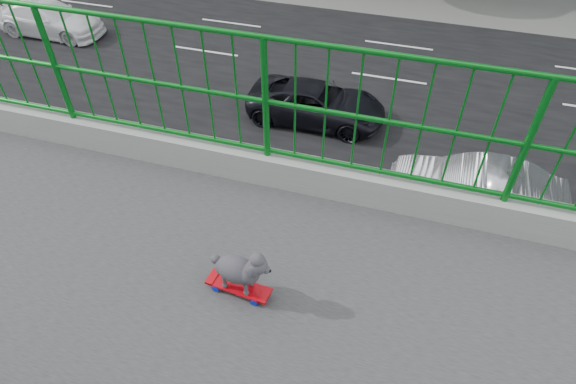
% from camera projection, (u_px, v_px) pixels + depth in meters
% --- Properties ---
extents(road, '(18.00, 90.00, 0.02)m').
position_uv_depth(road, '(377.00, 119.00, 17.39)').
color(road, black).
rests_on(road, ground).
extents(railing, '(3.00, 24.00, 1.42)m').
position_uv_depth(railing, '(204.00, 284.00, 3.39)').
color(railing, gray).
rests_on(railing, footbridge).
extents(skateboard, '(0.19, 0.50, 0.07)m').
position_uv_depth(skateboard, '(239.00, 287.00, 3.57)').
color(skateboard, red).
rests_on(skateboard, footbridge).
extents(poodle, '(0.22, 0.47, 0.39)m').
position_uv_depth(poodle, '(240.00, 269.00, 3.41)').
color(poodle, '#312E34').
rests_on(poodle, skateboard).
extents(car_1, '(1.68, 4.81, 1.58)m').
position_uv_depth(car_1, '(475.00, 191.00, 13.50)').
color(car_1, '#9B9A9F').
rests_on(car_1, ground).
extents(car_2, '(2.22, 4.80, 1.34)m').
position_uv_depth(car_2, '(317.00, 103.00, 16.97)').
color(car_2, black).
rests_on(car_2, ground).
extents(car_3, '(2.03, 4.99, 1.45)m').
position_uv_depth(car_3, '(49.00, 18.00, 21.99)').
color(car_3, white).
rests_on(car_3, ground).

